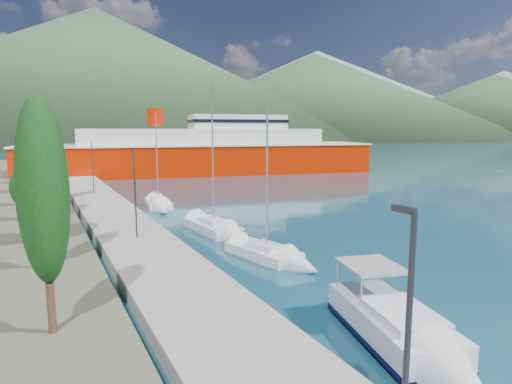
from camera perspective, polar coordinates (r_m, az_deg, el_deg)
ground at (r=136.04m, az=-21.04°, el=4.26°), size 1400.00×1400.00×0.00m
quay at (r=42.13m, az=-18.72°, el=-2.89°), size 5.00×88.00×0.80m
hills_far at (r=655.69m, az=-14.08°, el=14.10°), size 1480.00×900.00×180.00m
hills_near at (r=405.68m, az=-11.37°, el=13.92°), size 1010.00×520.00×115.00m
tree_row at (r=45.91m, az=-27.17°, el=4.09°), size 3.68×64.24×10.91m
lamp_posts at (r=30.51m, az=-15.79°, el=0.12°), size 0.15×48.91×6.06m
motor_cruiser at (r=17.25m, az=20.22°, el=-18.79°), size 4.80×9.33×3.31m
sailboat_near at (r=26.86m, az=3.53°, el=-8.96°), size 3.81×7.79×10.76m
sailboat_mid at (r=33.52m, az=-4.27°, el=-5.42°), size 3.13×9.32×13.18m
sailboat_far at (r=45.44m, az=-12.63°, el=-1.98°), size 3.32×7.72×10.99m
ferry at (r=82.00m, az=-6.77°, el=5.17°), size 65.33×24.79×12.70m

